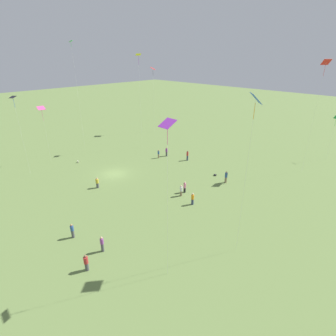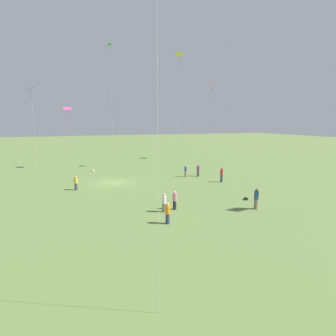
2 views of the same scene
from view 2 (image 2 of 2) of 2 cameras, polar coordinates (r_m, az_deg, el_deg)
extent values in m
plane|color=olive|center=(33.91, -11.81, -3.11)|extent=(240.00, 240.00, 0.00)
cylinder|color=#333D5B|center=(34.02, 11.55, -2.27)|extent=(0.43, 0.43, 0.92)
cylinder|color=#B72D2D|center=(33.86, 11.60, -0.92)|extent=(0.51, 0.51, 0.72)
sphere|color=brown|center=(33.77, 11.63, -0.12)|extent=(0.24, 0.24, 0.24)
cylinder|color=#847056|center=(36.65, 3.83, -1.29)|extent=(0.35, 0.35, 0.82)
cylinder|color=#2D5193|center=(36.52, 3.84, -0.23)|extent=(0.41, 0.41, 0.56)
sphere|color=#A87A56|center=(36.45, 3.85, 0.39)|extent=(0.24, 0.24, 0.24)
cylinder|color=#4C4C51|center=(31.29, -19.35, -3.86)|extent=(0.50, 0.50, 0.77)
cylinder|color=gold|center=(31.14, -19.43, -2.63)|extent=(0.59, 0.59, 0.61)
sphere|color=tan|center=(31.05, -19.47, -1.87)|extent=(0.24, 0.24, 0.24)
cylinder|color=#847056|center=(24.49, 18.58, -7.44)|extent=(0.34, 0.34, 0.90)
cylinder|color=#2D5193|center=(24.26, 18.69, -5.63)|extent=(0.40, 0.40, 0.71)
sphere|color=#A87A56|center=(24.15, 18.75, -4.54)|extent=(0.24, 0.24, 0.24)
cylinder|color=#232328|center=(23.18, 1.45, -8.08)|extent=(0.43, 0.43, 0.75)
cylinder|color=pink|center=(22.97, 1.46, -6.40)|extent=(0.50, 0.50, 0.66)
sphere|color=beige|center=(22.85, 1.46, -5.32)|extent=(0.24, 0.24, 0.24)
cylinder|color=#847056|center=(22.54, -0.88, -8.61)|extent=(0.36, 0.36, 0.76)
cylinder|color=white|center=(22.32, -0.88, -6.91)|extent=(0.42, 0.42, 0.64)
sphere|color=beige|center=(22.20, -0.89, -5.82)|extent=(0.24, 0.24, 0.24)
cylinder|color=#333D5B|center=(20.07, -0.08, -10.97)|extent=(0.39, 0.39, 0.78)
cylinder|color=orange|center=(19.82, -0.08, -9.07)|extent=(0.45, 0.45, 0.63)
sphere|color=beige|center=(19.69, -0.08, -7.87)|extent=(0.24, 0.24, 0.24)
cylinder|color=#4C4C51|center=(37.12, 6.58, -1.16)|extent=(0.49, 0.49, 0.86)
cylinder|color=purple|center=(36.99, 6.60, -0.03)|extent=(0.58, 0.58, 0.62)
sphere|color=#A87A56|center=(36.91, 6.61, 0.63)|extent=(0.24, 0.24, 0.24)
cube|color=yellow|center=(44.36, 2.47, 23.50)|extent=(1.24, 1.22, 0.36)
cylinder|color=purple|center=(44.13, 2.46, 22.19)|extent=(0.04, 0.04, 1.51)
cylinder|color=silver|center=(43.16, 2.38, 11.85)|extent=(0.01, 0.01, 17.93)
cube|color=black|center=(43.30, -27.72, 15.14)|extent=(1.09, 1.10, 0.27)
cylinder|color=blue|center=(43.21, -27.62, 13.99)|extent=(0.04, 0.04, 1.25)
cylinder|color=silver|center=(43.06, -27.05, 7.02)|extent=(0.01, 0.01, 12.28)
cube|color=red|center=(54.66, 9.63, 17.60)|extent=(1.64, 1.62, 0.58)
cylinder|color=black|center=(54.53, 9.59, 16.51)|extent=(0.04, 0.04, 1.36)
cylinder|color=silver|center=(54.16, 9.40, 9.76)|extent=(0.01, 0.01, 14.92)
cube|color=#E54C99|center=(45.63, -21.07, 12.01)|extent=(1.25, 1.16, 0.51)
cylinder|color=#E54C99|center=(45.59, -20.96, 10.38)|extent=(0.04, 0.04, 1.88)
cylinder|color=silver|center=(45.67, -20.68, 5.94)|extent=(0.01, 0.01, 9.68)
cube|color=green|center=(48.12, -12.57, 24.79)|extent=(0.86, 0.86, 0.30)
cylinder|color=green|center=(47.98, -12.54, 24.18)|extent=(0.04, 0.04, 0.68)
cylinder|color=silver|center=(46.54, -12.09, 12.80)|extent=(0.01, 0.01, 20.03)
cylinder|color=silver|center=(9.35, -2.24, 9.27)|extent=(0.01, 0.01, 14.91)
cube|color=beige|center=(42.25, -16.05, -0.48)|extent=(0.31, 0.38, 0.34)
cube|color=#262628|center=(27.04, 16.60, -6.42)|extent=(0.25, 0.37, 0.24)
camera|label=1|loc=(19.76, -118.66, 27.84)|focal=28.00mm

